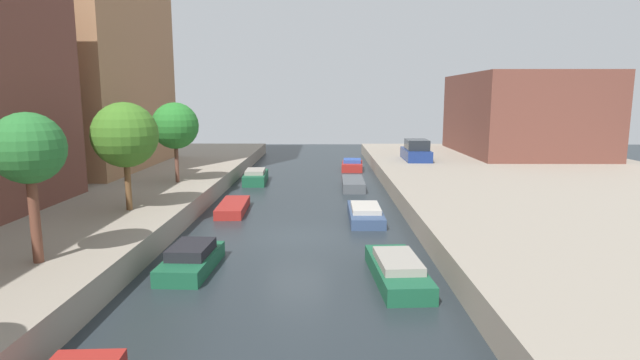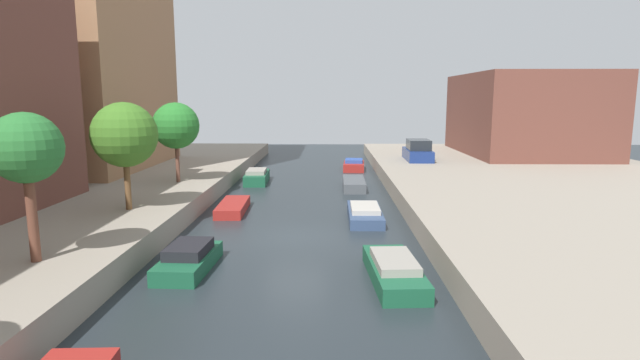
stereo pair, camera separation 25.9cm
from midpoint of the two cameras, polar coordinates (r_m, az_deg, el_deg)
The scene contains 13 objects.
ground_plane at distance 21.12m, azimuth -2.41°, elevation -6.50°, with size 84.00×84.00×0.00m, color #232B30.
low_block_right at distance 46.45m, azimuth 22.35°, elevation 6.94°, with size 10.00×14.21×6.74m, color brown.
street_tree_1 at distance 16.49m, azimuth -30.03°, elevation 3.01°, with size 2.04×2.04×4.38m.
street_tree_2 at distance 22.71m, azimuth -21.01°, elevation 4.78°, with size 2.75×2.75×4.59m.
street_tree_3 at distance 29.46m, azimuth -15.81°, elevation 5.94°, with size 2.60×2.60×4.50m.
parked_car at distance 39.32m, azimuth 11.23°, elevation 3.19°, with size 1.89×4.41×1.60m.
moored_boat_left_2 at distance 17.70m, azimuth -14.27°, elevation -8.69°, with size 1.60×3.53×0.89m.
moored_boat_left_3 at distance 26.00m, azimuth -9.58°, elevation -3.05°, with size 1.45×3.92×0.48m.
moored_boat_left_4 at distance 34.60m, azimuth -6.97°, elevation 0.38°, with size 1.61×4.06×0.93m.
moored_boat_right_2 at distance 16.38m, azimuth 8.86°, elevation -10.10°, with size 1.72×4.34×0.81m.
moored_boat_right_3 at distance 24.12m, azimuth 5.41°, elevation -3.79°, with size 1.57×4.35×0.70m.
moored_boat_right_4 at distance 32.23m, azimuth 4.10°, elevation -0.44°, with size 1.42×4.18×0.59m.
moored_boat_right_5 at distance 40.38m, azimuth 4.05°, elevation 1.67°, with size 1.82×3.34×0.87m.
Camera 2 is at (1.38, -20.28, 5.77)m, focal length 28.19 mm.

